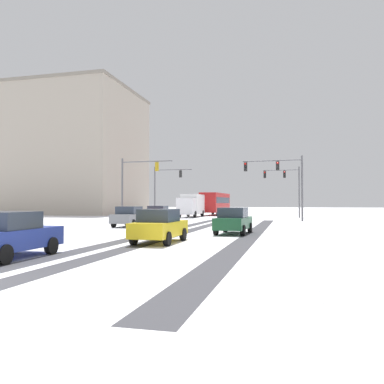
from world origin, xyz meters
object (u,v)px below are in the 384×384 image
Objects in this scene: traffic_signal_far_left at (165,184)px; car_red_lead at (158,214)px; office_building_far_left_block at (67,153)px; car_blue_fifth at (9,235)px; bus_oncoming at (216,202)px; traffic_signal_near_left at (136,178)px; car_grey_second at (130,216)px; box_truck_delivery at (191,205)px; car_dark_green_third at (233,221)px; traffic_signal_near_right at (281,175)px; traffic_signal_far_right at (287,182)px; car_yellow_cab_fourth at (160,226)px.

car_red_lead is (3.26, -11.86, -3.54)m from traffic_signal_far_left.
office_building_far_left_block is (-25.72, 25.30, 9.83)m from car_red_lead.
bus_oncoming is at bearing 92.12° from car_blue_fifth.
car_grey_second is at bearing -70.69° from traffic_signal_near_left.
box_truck_delivery is 28.77m from office_building_far_left_block.
car_blue_fifth is at bearing -87.88° from bus_oncoming.
bus_oncoming is (-7.85, 35.80, 1.18)m from car_dark_green_third.
car_grey_second is 0.98× the size of car_dark_green_third.
car_grey_second is at bearing -92.32° from car_red_lead.
bus_oncoming is (-1.78, 48.20, 1.18)m from car_blue_fifth.
traffic_signal_near_right and traffic_signal_near_left have the same top height.
traffic_signal_near_right is at bearing -42.57° from box_truck_delivery.
traffic_signal_near_right is 1.00× the size of traffic_signal_far_right.
bus_oncoming is 1.49× the size of box_truck_delivery.
bus_oncoming is at bearing 71.21° from traffic_signal_far_left.
box_truck_delivery is (-0.23, 21.11, 0.82)m from car_grey_second.
traffic_signal_near_right is at bearing 80.58° from car_dark_green_third.
car_grey_second is (-12.11, -22.09, -3.76)m from traffic_signal_far_right.
car_grey_second is 21.13m from box_truck_delivery.
traffic_signal_near_right reaches higher than box_truck_delivery.
car_yellow_cab_fourth is (-2.71, -6.13, 0.00)m from car_dark_green_third.
bus_oncoming reaches higher than car_blue_fifth.
bus_oncoming is at bearing 116.94° from traffic_signal_near_right.
traffic_signal_near_left is 21.71m from car_yellow_cab_fourth.
car_red_lead is 1.01× the size of car_blue_fifth.
car_yellow_cab_fourth is at bearing -60.51° from car_grey_second.
traffic_signal_near_left is 5.05m from car_red_lead.
car_blue_fifth is (-3.35, -6.27, 0.00)m from car_yellow_cab_fourth.
box_truck_delivery is at bearing 137.43° from traffic_signal_near_right.
car_red_lead is (-11.86, -15.81, -3.76)m from traffic_signal_far_right.
traffic_signal_near_right is 16.02m from car_dark_green_third.
office_building_far_left_block is at bearing 178.00° from bus_oncoming.
car_dark_green_third and car_yellow_cab_fourth have the same top height.
car_dark_green_third is (11.92, -13.21, -3.58)m from traffic_signal_near_left.
box_truck_delivery is (2.78, 2.96, -2.72)m from traffic_signal_far_left.
car_red_lead is 37.39m from office_building_far_left_block.
traffic_signal_far_right is 1.55× the size of car_dark_green_third.
traffic_signal_near_right is at bearing 8.42° from traffic_signal_near_left.
office_building_far_left_block is (-28.49, 49.13, 9.83)m from car_blue_fifth.
car_red_lead is at bearing -88.13° from box_truck_delivery.
traffic_signal_near_left is 0.87× the size of box_truck_delivery.
traffic_signal_near_left is at bearing 102.87° from car_blue_fifth.
office_building_far_left_block is (-37.57, 9.50, 6.07)m from traffic_signal_far_right.
bus_oncoming is at bearing 81.22° from box_truck_delivery.
traffic_signal_far_right is 0.87× the size of box_truck_delivery.
bus_oncoming is 28.09m from office_building_far_left_block.
traffic_signal_near_right reaches higher than car_yellow_cab_fourth.
car_blue_fifth is (2.77, -23.83, 0.00)m from car_red_lead.
office_building_far_left_block reaches higher than car_dark_green_third.
car_dark_green_third is 36.67m from bus_oncoming.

